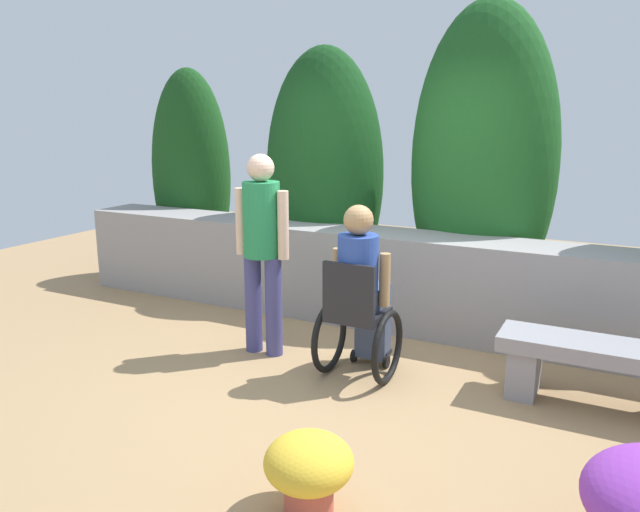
% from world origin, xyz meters
% --- Properties ---
extents(ground_plane, '(12.66, 12.66, 0.00)m').
position_xyz_m(ground_plane, '(0.00, 0.00, 0.00)').
color(ground_plane, '#A27F57').
extents(stone_retaining_wall, '(7.06, 0.60, 0.89)m').
position_xyz_m(stone_retaining_wall, '(0.00, 1.40, 0.44)').
color(stone_retaining_wall, gray).
rests_on(stone_retaining_wall, ground).
extents(hedge_backdrop, '(6.49, 1.06, 3.00)m').
position_xyz_m(hedge_backdrop, '(-0.05, 2.03, 1.39)').
color(hedge_backdrop, '#184619').
rests_on(hedge_backdrop, ground).
extents(stone_bench, '(1.32, 0.41, 0.47)m').
position_xyz_m(stone_bench, '(1.82, 0.44, 0.31)').
color(stone_bench, gray).
rests_on(stone_bench, ground).
extents(person_in_wheelchair, '(0.53, 0.66, 1.33)m').
position_xyz_m(person_in_wheelchair, '(0.16, 0.20, 0.62)').
color(person_in_wheelchair, black).
rests_on(person_in_wheelchair, ground).
extents(person_standing_companion, '(0.49, 0.30, 1.66)m').
position_xyz_m(person_standing_companion, '(-0.73, 0.25, 0.95)').
color(person_standing_companion, '#41407B').
rests_on(person_standing_companion, ground).
extents(flower_pot_terracotta_by_wall, '(0.45, 0.45, 0.42)m').
position_xyz_m(flower_pot_terracotta_by_wall, '(0.61, -1.46, 0.25)').
color(flower_pot_terracotta_by_wall, '#B14E40').
rests_on(flower_pot_terracotta_by_wall, ground).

